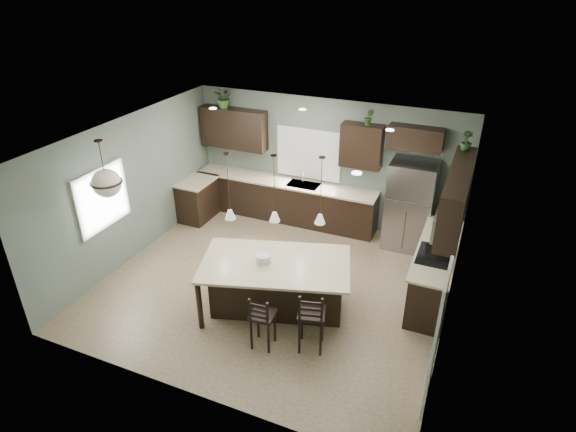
% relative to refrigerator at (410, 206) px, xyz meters
% --- Properties ---
extents(ground, '(6.00, 6.00, 0.00)m').
position_rel_refrigerator_xyz_m(ground, '(-1.94, -2.34, -0.93)').
color(ground, '#9E8466').
rests_on(ground, ground).
extents(pantry_door, '(0.04, 0.82, 2.04)m').
position_rel_refrigerator_xyz_m(pantry_door, '(1.03, -3.89, 0.09)').
color(pantry_door, white).
rests_on(pantry_door, ground).
extents(window_back, '(1.35, 0.02, 1.00)m').
position_rel_refrigerator_xyz_m(window_back, '(-2.34, 0.40, 0.62)').
color(window_back, white).
rests_on(window_back, room_shell).
extents(window_left, '(0.02, 1.10, 1.00)m').
position_rel_refrigerator_xyz_m(window_left, '(-4.93, -3.14, 0.62)').
color(window_left, white).
rests_on(window_left, room_shell).
extents(left_return_cabs, '(0.60, 0.90, 0.90)m').
position_rel_refrigerator_xyz_m(left_return_cabs, '(-4.64, -0.64, -0.48)').
color(left_return_cabs, black).
rests_on(left_return_cabs, ground).
extents(left_return_countertop, '(0.66, 0.96, 0.04)m').
position_rel_refrigerator_xyz_m(left_return_countertop, '(-4.62, -0.64, -0.01)').
color(left_return_countertop, beige).
rests_on(left_return_countertop, left_return_cabs).
extents(back_lower_cabs, '(4.20, 0.60, 0.90)m').
position_rel_refrigerator_xyz_m(back_lower_cabs, '(-2.79, 0.11, -0.48)').
color(back_lower_cabs, black).
rests_on(back_lower_cabs, ground).
extents(back_countertop, '(4.20, 0.66, 0.04)m').
position_rel_refrigerator_xyz_m(back_countertop, '(-2.79, 0.09, -0.01)').
color(back_countertop, beige).
rests_on(back_countertop, back_lower_cabs).
extents(sink_inset, '(0.70, 0.45, 0.01)m').
position_rel_refrigerator_xyz_m(sink_inset, '(-2.34, 0.09, 0.01)').
color(sink_inset, gray).
rests_on(sink_inset, back_countertop).
extents(faucet, '(0.02, 0.02, 0.28)m').
position_rel_refrigerator_xyz_m(faucet, '(-2.34, 0.06, 0.16)').
color(faucet, silver).
rests_on(faucet, back_countertop).
extents(back_upper_left, '(1.55, 0.34, 0.90)m').
position_rel_refrigerator_xyz_m(back_upper_left, '(-4.09, 0.24, 1.02)').
color(back_upper_left, black).
rests_on(back_upper_left, room_shell).
extents(back_upper_right, '(0.85, 0.34, 0.90)m').
position_rel_refrigerator_xyz_m(back_upper_right, '(-1.14, 0.24, 1.02)').
color(back_upper_right, black).
rests_on(back_upper_right, room_shell).
extents(fridge_header, '(1.05, 0.34, 0.45)m').
position_rel_refrigerator_xyz_m(fridge_header, '(-0.09, 0.24, 1.32)').
color(fridge_header, black).
rests_on(fridge_header, room_shell).
extents(right_lower_cabs, '(0.60, 2.35, 0.90)m').
position_rel_refrigerator_xyz_m(right_lower_cabs, '(0.76, -1.46, -0.48)').
color(right_lower_cabs, black).
rests_on(right_lower_cabs, ground).
extents(right_countertop, '(0.66, 2.35, 0.04)m').
position_rel_refrigerator_xyz_m(right_countertop, '(0.74, -1.46, -0.01)').
color(right_countertop, beige).
rests_on(right_countertop, right_lower_cabs).
extents(cooktop, '(0.58, 0.75, 0.02)m').
position_rel_refrigerator_xyz_m(cooktop, '(0.74, -1.74, 0.02)').
color(cooktop, black).
rests_on(cooktop, right_countertop).
extents(wall_oven_front, '(0.01, 0.72, 0.60)m').
position_rel_refrigerator_xyz_m(wall_oven_front, '(0.45, -1.74, -0.48)').
color(wall_oven_front, gray).
rests_on(wall_oven_front, right_lower_cabs).
extents(right_upper_cabs, '(0.34, 2.35, 0.90)m').
position_rel_refrigerator_xyz_m(right_upper_cabs, '(0.89, -1.46, 1.02)').
color(right_upper_cabs, black).
rests_on(right_upper_cabs, room_shell).
extents(microwave, '(0.40, 0.75, 0.40)m').
position_rel_refrigerator_xyz_m(microwave, '(0.84, -1.74, 0.62)').
color(microwave, gray).
rests_on(microwave, right_upper_cabs).
extents(refrigerator, '(0.90, 0.74, 1.85)m').
position_rel_refrigerator_xyz_m(refrigerator, '(0.00, 0.00, 0.00)').
color(refrigerator, gray).
rests_on(refrigerator, ground).
extents(kitchen_island, '(2.71, 2.02, 0.92)m').
position_rel_refrigerator_xyz_m(kitchen_island, '(-1.63, -2.96, -0.46)').
color(kitchen_island, black).
rests_on(kitchen_island, ground).
extents(serving_dish, '(0.24, 0.24, 0.14)m').
position_rel_refrigerator_xyz_m(serving_dish, '(-1.82, -3.01, 0.07)').
color(serving_dish, silver).
rests_on(serving_dish, kitchen_island).
extents(bar_stool_center, '(0.38, 0.38, 0.96)m').
position_rel_refrigerator_xyz_m(bar_stool_center, '(-1.44, -3.85, -0.44)').
color(bar_stool_center, black).
rests_on(bar_stool_center, ground).
extents(bar_stool_right, '(0.49, 0.49, 1.08)m').
position_rel_refrigerator_xyz_m(bar_stool_right, '(-0.75, -3.60, -0.38)').
color(bar_stool_right, black).
rests_on(bar_stool_right, ground).
extents(pendant_left, '(0.17, 0.17, 1.10)m').
position_rel_refrigerator_xyz_m(pendant_left, '(-2.30, -3.16, 1.32)').
color(pendant_left, white).
rests_on(pendant_left, room_shell).
extents(pendant_center, '(0.17, 0.17, 1.10)m').
position_rel_refrigerator_xyz_m(pendant_center, '(-1.63, -2.96, 1.32)').
color(pendant_center, white).
rests_on(pendant_center, room_shell).
extents(pendant_right, '(0.17, 0.17, 1.10)m').
position_rel_refrigerator_xyz_m(pendant_right, '(-0.96, -2.75, 1.32)').
color(pendant_right, white).
rests_on(pendant_right, room_shell).
extents(chandelier, '(0.52, 0.52, 0.99)m').
position_rel_refrigerator_xyz_m(chandelier, '(-4.44, -3.44, 1.38)').
color(chandelier, beige).
rests_on(chandelier, room_shell).
extents(plant_back_left, '(0.46, 0.42, 0.46)m').
position_rel_refrigerator_xyz_m(plant_back_left, '(-4.28, 0.21, 1.71)').
color(plant_back_left, '#365625').
rests_on(plant_back_left, back_upper_left).
extents(plant_back_right, '(0.20, 0.17, 0.33)m').
position_rel_refrigerator_xyz_m(plant_back_right, '(-1.03, 0.21, 1.64)').
color(plant_back_right, '#2A4B20').
rests_on(plant_back_right, back_upper_right).
extents(plant_right_wall, '(0.23, 0.23, 0.33)m').
position_rel_refrigerator_xyz_m(plant_right_wall, '(0.86, -0.52, 1.64)').
color(plant_right_wall, '#254920').
rests_on(plant_right_wall, right_upper_cabs).
extents(room_shell, '(6.00, 6.00, 6.00)m').
position_rel_refrigerator_xyz_m(room_shell, '(-1.94, -2.34, 0.77)').
color(room_shell, '#5C695D').
rests_on(room_shell, ground).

